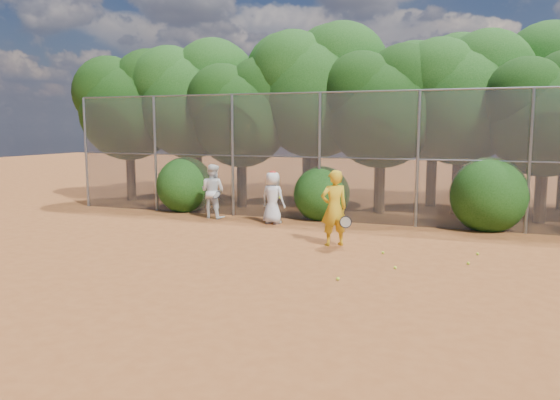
% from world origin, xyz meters
% --- Properties ---
extents(ground, '(80.00, 80.00, 0.00)m').
position_xyz_m(ground, '(0.00, 0.00, 0.00)').
color(ground, brown).
rests_on(ground, ground).
extents(fence_back, '(20.05, 0.09, 4.03)m').
position_xyz_m(fence_back, '(-0.12, 6.00, 2.05)').
color(fence_back, gray).
rests_on(fence_back, ground).
extents(tree_0, '(4.38, 3.81, 6.00)m').
position_xyz_m(tree_0, '(-9.44, 8.04, 3.93)').
color(tree_0, black).
rests_on(tree_0, ground).
extents(tree_1, '(4.64, 4.03, 6.35)m').
position_xyz_m(tree_1, '(-6.94, 8.54, 4.16)').
color(tree_1, black).
rests_on(tree_1, ground).
extents(tree_2, '(3.99, 3.47, 5.47)m').
position_xyz_m(tree_2, '(-4.45, 7.83, 3.58)').
color(tree_2, black).
rests_on(tree_2, ground).
extents(tree_3, '(4.89, 4.26, 6.70)m').
position_xyz_m(tree_3, '(-1.94, 8.84, 4.40)').
color(tree_3, black).
rests_on(tree_3, ground).
extents(tree_4, '(4.19, 3.64, 5.73)m').
position_xyz_m(tree_4, '(0.55, 8.24, 3.76)').
color(tree_4, black).
rests_on(tree_4, ground).
extents(tree_5, '(4.51, 3.92, 6.17)m').
position_xyz_m(tree_5, '(3.06, 9.04, 4.05)').
color(tree_5, black).
rests_on(tree_5, ground).
extents(tree_6, '(3.86, 3.36, 5.29)m').
position_xyz_m(tree_6, '(5.55, 8.03, 3.47)').
color(tree_6, black).
rests_on(tree_6, ground).
extents(tree_9, '(4.83, 4.20, 6.62)m').
position_xyz_m(tree_9, '(-7.94, 10.84, 4.34)').
color(tree_9, black).
rests_on(tree_9, ground).
extents(tree_10, '(5.15, 4.48, 7.06)m').
position_xyz_m(tree_10, '(-2.93, 11.05, 4.63)').
color(tree_10, black).
rests_on(tree_10, ground).
extents(tree_11, '(4.64, 4.03, 6.35)m').
position_xyz_m(tree_11, '(2.06, 10.64, 4.16)').
color(tree_11, black).
rests_on(tree_11, ground).
extents(bush_0, '(2.00, 2.00, 2.00)m').
position_xyz_m(bush_0, '(-6.00, 6.30, 1.00)').
color(bush_0, '#174210').
rests_on(bush_0, ground).
extents(bush_1, '(1.80, 1.80, 1.80)m').
position_xyz_m(bush_1, '(-1.00, 6.30, 0.90)').
color(bush_1, '#174210').
rests_on(bush_1, ground).
extents(bush_2, '(2.20, 2.20, 2.20)m').
position_xyz_m(bush_2, '(4.00, 6.30, 1.10)').
color(bush_2, '#174210').
rests_on(bush_2, ground).
extents(player_yellow, '(0.92, 0.77, 1.90)m').
position_xyz_m(player_yellow, '(0.39, 2.62, 0.95)').
color(player_yellow, gold).
rests_on(player_yellow, ground).
extents(player_teen, '(0.88, 0.67, 1.63)m').
position_xyz_m(player_teen, '(-2.17, 4.97, 0.81)').
color(player_teen, white).
rests_on(player_teen, ground).
extents(player_white, '(0.95, 0.84, 1.75)m').
position_xyz_m(player_white, '(-4.37, 5.26, 0.88)').
color(player_white, white).
rests_on(player_white, ground).
extents(ball_0, '(0.07, 0.07, 0.07)m').
position_xyz_m(ball_0, '(2.20, 0.85, 0.03)').
color(ball_0, '#BFD927').
rests_on(ball_0, ground).
extents(ball_1, '(0.07, 0.07, 0.07)m').
position_xyz_m(ball_1, '(1.72, 2.12, 0.03)').
color(ball_1, '#BFD927').
rests_on(ball_1, ground).
extents(ball_2, '(0.07, 0.07, 0.07)m').
position_xyz_m(ball_2, '(3.62, 1.77, 0.03)').
color(ball_2, '#BFD927').
rests_on(ball_2, ground).
extents(ball_3, '(0.07, 0.07, 0.07)m').
position_xyz_m(ball_3, '(1.29, -0.39, 0.03)').
color(ball_3, '#BFD927').
rests_on(ball_3, ground).
extents(ball_4, '(0.07, 0.07, 0.07)m').
position_xyz_m(ball_4, '(3.80, 2.78, 0.03)').
color(ball_4, '#BFD927').
rests_on(ball_4, ground).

